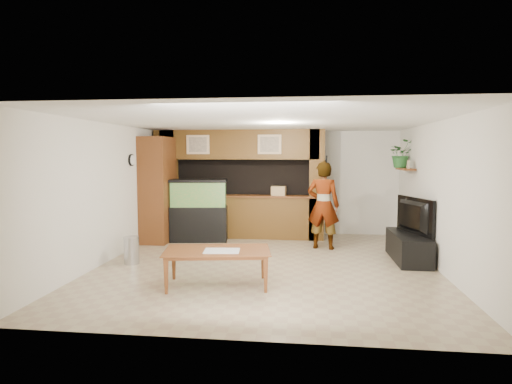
# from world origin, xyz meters

# --- Properties ---
(floor) EXTENTS (6.50, 6.50, 0.00)m
(floor) POSITION_xyz_m (0.00, 0.00, 0.00)
(floor) COLOR tan
(floor) RESTS_ON ground
(ceiling) EXTENTS (6.50, 6.50, 0.00)m
(ceiling) POSITION_xyz_m (0.00, 0.00, 2.60)
(ceiling) COLOR white
(ceiling) RESTS_ON wall_back
(wall_back) EXTENTS (6.00, 0.00, 6.00)m
(wall_back) POSITION_xyz_m (0.00, 3.25, 1.30)
(wall_back) COLOR silver
(wall_back) RESTS_ON floor
(wall_left) EXTENTS (0.00, 6.50, 6.50)m
(wall_left) POSITION_xyz_m (-3.00, 0.00, 1.30)
(wall_left) COLOR silver
(wall_left) RESTS_ON floor
(wall_right) EXTENTS (0.00, 6.50, 6.50)m
(wall_right) POSITION_xyz_m (3.00, 0.00, 1.30)
(wall_right) COLOR silver
(wall_right) RESTS_ON floor
(partition) EXTENTS (4.20, 0.99, 2.60)m
(partition) POSITION_xyz_m (-0.95, 2.64, 1.31)
(partition) COLOR brown
(partition) RESTS_ON floor
(wall_clock) EXTENTS (0.05, 0.25, 0.25)m
(wall_clock) POSITION_xyz_m (-2.97, 1.00, 1.90)
(wall_clock) COLOR black
(wall_clock) RESTS_ON wall_left
(wall_shelf) EXTENTS (0.25, 0.90, 0.04)m
(wall_shelf) POSITION_xyz_m (2.85, 1.95, 1.70)
(wall_shelf) COLOR brown
(wall_shelf) RESTS_ON wall_right
(pantry_cabinet) EXTENTS (0.60, 0.99, 2.41)m
(pantry_cabinet) POSITION_xyz_m (-2.70, 1.82, 1.21)
(pantry_cabinet) COLOR brown
(pantry_cabinet) RESTS_ON floor
(trash_can) EXTENTS (0.28, 0.28, 0.51)m
(trash_can) POSITION_xyz_m (-2.49, -0.24, 0.25)
(trash_can) COLOR #B2B2B7
(trash_can) RESTS_ON floor
(aquarium) EXTENTS (1.30, 0.49, 1.44)m
(aquarium) POSITION_xyz_m (-1.77, 1.95, 0.71)
(aquarium) COLOR black
(aquarium) RESTS_ON floor
(tv_stand) EXTENTS (0.56, 1.54, 0.51)m
(tv_stand) POSITION_xyz_m (2.65, 0.62, 0.26)
(tv_stand) COLOR black
(tv_stand) RESTS_ON floor
(television) EXTENTS (0.52, 1.20, 0.69)m
(television) POSITION_xyz_m (2.65, 0.62, 0.86)
(television) COLOR black
(television) RESTS_ON tv_stand
(photo_frame) EXTENTS (0.03, 0.13, 0.18)m
(photo_frame) POSITION_xyz_m (2.85, 1.70, 1.81)
(photo_frame) COLOR tan
(photo_frame) RESTS_ON wall_shelf
(potted_plant) EXTENTS (0.65, 0.59, 0.63)m
(potted_plant) POSITION_xyz_m (2.82, 2.27, 2.03)
(potted_plant) COLOR #27622A
(potted_plant) RESTS_ON wall_shelf
(person) EXTENTS (0.76, 0.58, 1.87)m
(person) POSITION_xyz_m (1.07, 1.48, 0.94)
(person) COLOR olive
(person) RESTS_ON floor
(microphone) EXTENTS (0.04, 0.10, 0.16)m
(microphone) POSITION_xyz_m (1.12, 1.32, 1.92)
(microphone) COLOR black
(microphone) RESTS_ON person
(dining_table) EXTENTS (1.72, 1.13, 0.56)m
(dining_table) POSITION_xyz_m (-0.63, -1.39, 0.28)
(dining_table) COLOR brown
(dining_table) RESTS_ON floor
(newspaper_a) EXTENTS (0.57, 0.44, 0.01)m
(newspaper_a) POSITION_xyz_m (-0.55, -1.44, 0.57)
(newspaper_a) COLOR silver
(newspaper_a) RESTS_ON dining_table
(counter_box) EXTENTS (0.36, 0.26, 0.22)m
(counter_box) POSITION_xyz_m (0.06, 2.45, 1.15)
(counter_box) COLOR tan
(counter_box) RESTS_ON partition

